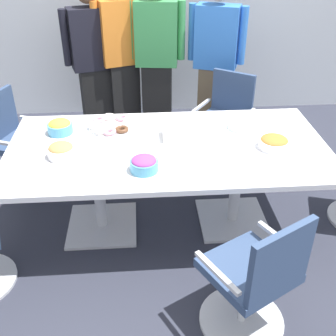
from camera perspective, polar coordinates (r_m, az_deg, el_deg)
ground_plane at (r=3.55m, az=0.00°, el=-7.63°), size 10.00×10.00×0.01m
conference_table at (r=3.18m, az=0.00°, el=1.15°), size 2.40×1.20×0.75m
office_chair_0 at (r=2.56m, az=11.69°, el=-15.14°), size 0.73×0.73×0.91m
office_chair_2 at (r=4.26m, az=7.78°, el=5.94°), size 0.75×0.75×0.91m
office_chair_3 at (r=4.04m, az=-19.68°, el=2.75°), size 0.70×0.70×0.91m
person_standing_0 at (r=4.66m, az=-10.22°, el=14.17°), size 0.61×0.33×1.67m
person_standing_1 at (r=4.66m, az=-6.33°, el=15.06°), size 0.60×0.35×1.75m
person_standing_2 at (r=4.59m, az=-1.64°, el=14.95°), size 0.62×0.27×1.75m
person_standing_3 at (r=4.60m, az=6.54°, el=14.45°), size 0.60×0.36×1.70m
snack_bowl_candy_mix at (r=2.79m, az=-3.32°, el=0.59°), size 0.19×0.19×0.11m
snack_bowl_pretzels at (r=3.17m, az=14.37°, el=3.45°), size 0.23×0.23×0.09m
snack_bowl_chips_yellow at (r=3.39m, az=-14.65°, el=5.54°), size 0.20×0.20×0.12m
snack_bowl_cookies at (r=3.04m, az=-14.49°, el=2.36°), size 0.20×0.20×0.11m
donut_platter at (r=3.42m, az=-7.85°, el=5.88°), size 0.38×0.38×0.04m
plate_stack at (r=3.42m, az=9.85°, el=5.64°), size 0.20×0.20×0.03m
napkin_pile at (r=3.21m, az=1.00°, el=4.89°), size 0.20×0.20×0.09m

